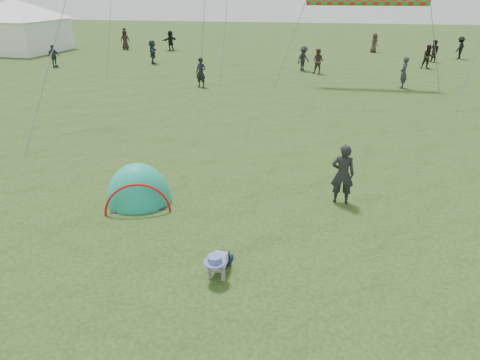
% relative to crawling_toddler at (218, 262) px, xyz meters
% --- Properties ---
extents(ground, '(140.00, 140.00, 0.00)m').
position_rel_crawling_toddler_xyz_m(ground, '(0.19, -0.42, -0.30)').
color(ground, '#1B3C11').
extents(crawling_toddler, '(0.61, 0.83, 0.61)m').
position_rel_crawling_toddler_xyz_m(crawling_toddler, '(0.00, 0.00, 0.00)').
color(crawling_toddler, black).
rests_on(crawling_toddler, ground).
extents(popup_tent, '(2.10, 1.92, 2.24)m').
position_rel_crawling_toddler_xyz_m(popup_tent, '(-2.83, 2.76, -0.30)').
color(popup_tent, teal).
rests_on(popup_tent, ground).
extents(standing_adult, '(0.61, 0.41, 1.66)m').
position_rel_crawling_toddler_xyz_m(standing_adult, '(2.54, 3.71, 0.53)').
color(standing_adult, black).
rests_on(standing_adult, ground).
extents(event_marquee, '(7.49, 7.49, 4.83)m').
position_rel_crawling_toddler_xyz_m(event_marquee, '(-24.92, 29.29, 2.11)').
color(event_marquee, white).
rests_on(event_marquee, ground).
extents(crowd_person_0, '(0.52, 0.70, 1.75)m').
position_rel_crawling_toddler_xyz_m(crowd_person_0, '(6.57, 19.14, 0.57)').
color(crowd_person_0, '#2C2D35').
rests_on(crowd_person_0, ground).
extents(crowd_person_1, '(0.85, 0.68, 1.66)m').
position_rel_crawling_toddler_xyz_m(crowd_person_1, '(9.39, 26.28, 0.53)').
color(crowd_person_1, black).
rests_on(crowd_person_1, ground).
extents(crowd_person_3, '(1.19, 1.29, 1.74)m').
position_rel_crawling_toddler_xyz_m(crowd_person_3, '(12.97, 31.64, 0.57)').
color(crowd_person_3, black).
rests_on(crowd_person_3, ground).
extents(crowd_person_4, '(0.83, 0.96, 1.66)m').
position_rel_crawling_toddler_xyz_m(crowd_person_4, '(6.52, 34.35, 0.52)').
color(crowd_person_4, '#382823').
rests_on(crowd_person_4, ground).
extents(crowd_person_5, '(1.25, 1.69, 1.77)m').
position_rel_crawling_toddler_xyz_m(crowd_person_5, '(-11.80, 32.31, 0.58)').
color(crowd_person_5, black).
rests_on(crowd_person_5, ground).
extents(crowd_person_6, '(0.69, 0.54, 1.69)m').
position_rel_crawling_toddler_xyz_m(crowd_person_6, '(-4.93, 17.32, 0.54)').
color(crowd_person_6, black).
rests_on(crowd_person_6, ground).
extents(crowd_person_7, '(0.97, 0.87, 1.65)m').
position_rel_crawling_toddler_xyz_m(crowd_person_7, '(1.70, 22.82, 0.52)').
color(crowd_person_7, '#43352E').
rests_on(crowd_person_7, ground).
extents(crowd_person_8, '(0.95, 0.45, 1.59)m').
position_rel_crawling_toddler_xyz_m(crowd_person_8, '(-17.24, 22.16, 0.49)').
color(crowd_person_8, '#243841').
rests_on(crowd_person_8, ground).
extents(crowd_person_9, '(1.17, 1.22, 1.66)m').
position_rel_crawling_toddler_xyz_m(crowd_person_9, '(0.68, 23.83, 0.53)').
color(crowd_person_9, black).
rests_on(crowd_person_9, ground).
extents(crowd_person_10, '(1.01, 0.95, 1.74)m').
position_rel_crawling_toddler_xyz_m(crowd_person_10, '(-16.23, 32.31, 0.56)').
color(crowd_person_10, black).
rests_on(crowd_person_10, ground).
extents(crowd_person_11, '(0.97, 1.69, 1.74)m').
position_rel_crawling_toddler_xyz_m(crowd_person_11, '(-10.73, 24.92, 0.57)').
color(crowd_person_11, '#202B34').
rests_on(crowd_person_11, ground).
extents(crowd_person_12, '(0.73, 0.72, 1.69)m').
position_rel_crawling_toddler_xyz_m(crowd_person_12, '(-17.45, 34.95, 0.54)').
color(crowd_person_12, black).
rests_on(crowd_person_12, ground).
extents(crowd_person_13, '(0.94, 1.02, 1.67)m').
position_rel_crawling_toddler_xyz_m(crowd_person_13, '(10.47, 29.37, 0.53)').
color(crowd_person_13, black).
rests_on(crowd_person_13, ground).
extents(rainbow_tube_kite, '(6.64, 0.64, 0.64)m').
position_rel_crawling_toddler_xyz_m(rainbow_tube_kite, '(4.12, 19.63, 4.42)').
color(rainbow_tube_kite, red).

